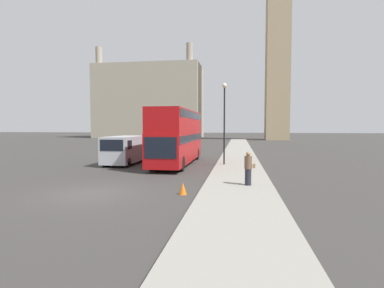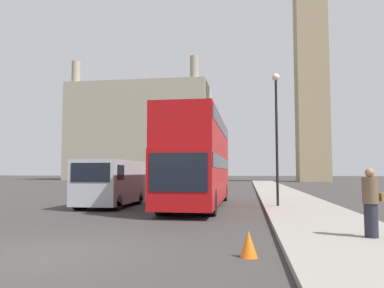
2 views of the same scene
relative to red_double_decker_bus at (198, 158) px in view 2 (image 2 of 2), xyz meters
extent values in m
plane|color=#383533|center=(-1.80, -11.33, -2.46)|extent=(300.00, 300.00, 0.00)
cube|color=tan|center=(13.90, 49.60, 22.48)|extent=(5.31, 5.31, 49.87)
cube|color=#9E937F|center=(-20.66, 60.71, 7.81)|extent=(29.81, 14.55, 20.53)
cylinder|color=#9E937F|center=(-33.33, 54.53, 20.34)|extent=(1.75, 1.75, 4.52)
cylinder|color=#9E937F|center=(-7.99, 54.53, 20.34)|extent=(1.75, 1.75, 4.52)
cube|color=#A80F11|center=(0.00, 0.00, -1.00)|extent=(2.42, 11.09, 2.32)
cube|color=#A80F11|center=(0.00, 0.00, 1.06)|extent=(2.42, 10.87, 1.79)
cube|color=black|center=(0.00, 0.00, -0.26)|extent=(2.46, 10.65, 0.55)
cube|color=black|center=(0.00, 0.00, 1.58)|extent=(2.46, 10.43, 0.55)
cube|color=black|center=(0.00, -5.56, -0.72)|extent=(2.13, 0.03, 1.39)
cylinder|color=black|center=(-0.87, -3.88, -1.91)|extent=(0.68, 1.08, 1.08)
cylinder|color=black|center=(0.87, -3.88, -1.91)|extent=(0.68, 1.08, 1.08)
cylinder|color=black|center=(-0.87, 3.89, -1.91)|extent=(0.68, 1.08, 1.08)
cylinder|color=black|center=(0.87, 3.89, -1.91)|extent=(0.68, 1.08, 1.08)
cube|color=#B2B7BC|center=(-4.35, -0.66, -1.20)|extent=(2.13, 5.10, 2.11)
cube|color=black|center=(-4.35, -3.22, -0.74)|extent=(1.81, 0.02, 0.84)
cube|color=black|center=(-4.35, -2.32, -0.74)|extent=(2.16, 0.92, 0.68)
cylinder|color=black|center=(-5.15, -2.39, -2.09)|extent=(0.53, 0.73, 0.73)
cylinder|color=black|center=(-3.55, -2.39, -2.09)|extent=(0.53, 0.73, 0.73)
cylinder|color=black|center=(-5.15, 1.08, -2.09)|extent=(0.53, 0.73, 0.73)
cylinder|color=black|center=(-3.55, 1.08, -2.09)|extent=(0.53, 0.73, 0.73)
cylinder|color=#23232D|center=(5.45, -8.96, -1.90)|extent=(0.32, 0.32, 0.82)
cylinder|color=brown|center=(5.45, -8.96, -1.16)|extent=(0.38, 0.38, 0.65)
sphere|color=#9E704C|center=(5.45, -8.96, -0.73)|extent=(0.22, 0.22, 0.22)
cube|color=olive|center=(5.73, -8.96, -1.32)|extent=(0.12, 0.24, 0.20)
cylinder|color=black|center=(3.85, -0.68, 0.67)|extent=(0.12, 0.12, 5.96)
sphere|color=beige|center=(3.85, -0.68, 3.83)|extent=(0.36, 0.36, 0.36)
cube|color=navy|center=(-3.88, 24.52, -1.93)|extent=(1.72, 4.71, 0.76)
cube|color=black|center=(-3.88, 24.64, -1.26)|extent=(1.55, 2.26, 0.59)
cylinder|color=black|center=(-4.55, 23.01, -2.15)|extent=(0.38, 0.60, 0.60)
cylinder|color=black|center=(-3.21, 23.01, -2.15)|extent=(0.38, 0.60, 0.60)
cylinder|color=black|center=(-4.55, 26.03, -2.15)|extent=(0.38, 0.60, 0.60)
cylinder|color=black|center=(-3.21, 26.03, -2.15)|extent=(0.38, 0.60, 0.60)
cone|color=orange|center=(2.47, -10.88, -2.18)|extent=(0.36, 0.36, 0.55)
camera|label=1|loc=(4.96, -24.14, 0.62)|focal=28.00mm
camera|label=2|loc=(2.47, -18.77, -0.70)|focal=35.00mm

